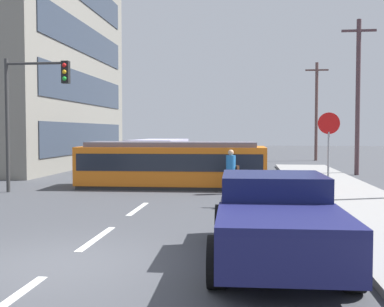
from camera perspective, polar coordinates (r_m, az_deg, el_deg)
The scene contains 15 objects.
ground_plane at distance 18.52m, azimuth -3.69°, elevation -4.64°, with size 120.00×120.00×0.00m, color #414248.
sidewalk_curb_right at distance 14.69m, azimuth 20.50°, elevation -6.46°, with size 3.20×36.00×0.14m, color gray.
lane_stripe_0 at distance 7.29m, azimuth -21.44°, elevation -16.39°, with size 0.16×2.40×0.01m, color silver.
lane_stripe_1 at distance 10.85m, azimuth -11.33°, elevation -9.92°, with size 0.16×2.40×0.01m, color silver.
lane_stripe_2 at distance 14.64m, azimuth -6.49°, elevation -6.60°, with size 0.16×2.40×0.01m, color silver.
lane_stripe_3 at distance 26.04m, azimuth -0.69°, elevation -2.50°, with size 0.16×2.40×0.01m, color silver.
lane_stripe_4 at distance 31.98m, azimuth 0.67°, elevation -1.53°, with size 0.16×2.40×0.01m, color silver.
streetcar_tram at distance 20.01m, azimuth -2.39°, elevation -1.25°, with size 7.81×2.75×1.91m.
city_bus at distance 27.26m, azimuth -3.99°, elevation -0.01°, with size 2.73×5.78×1.88m.
pedestrian_crossing at distance 17.97m, azimuth 4.69°, elevation -1.85°, with size 0.50×0.36×1.67m.
pickup_truck_parked at distance 8.80m, azimuth 9.92°, elevation -7.61°, with size 2.38×5.05×1.55m.
stop_sign at distance 17.42m, azimuth 16.05°, elevation 2.03°, with size 0.76×0.07×2.88m.
traffic_light_mast at distance 19.28m, azimuth -18.70°, elevation 6.16°, with size 2.58×0.33×5.14m.
utility_pole_mid at distance 27.13m, azimuth 19.24°, elevation 6.71°, with size 1.80×0.24×8.30m.
utility_pole_far at distance 39.33m, azimuth 14.67°, elevation 5.12°, with size 1.80×0.24×7.80m.
Camera 1 is at (3.27, -8.07, 2.37)m, focal length 44.56 mm.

